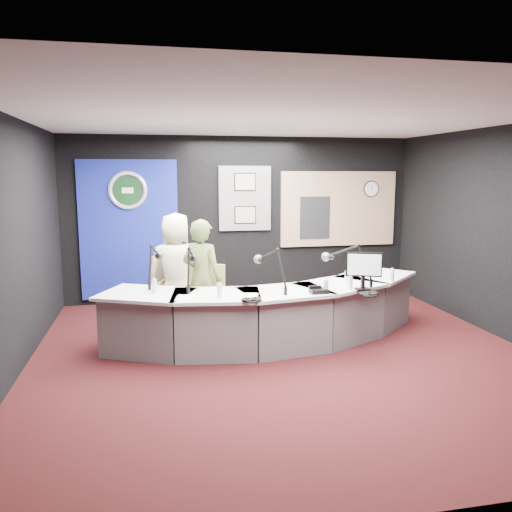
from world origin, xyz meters
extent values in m
plane|color=black|center=(0.00, 0.00, 0.00)|extent=(6.00, 6.00, 0.00)
cube|color=silver|center=(0.00, 0.00, 2.80)|extent=(6.00, 6.00, 0.02)
cube|color=black|center=(0.00, 3.00, 1.40)|extent=(6.00, 0.02, 2.80)
cube|color=black|center=(0.00, -3.00, 1.40)|extent=(6.00, 0.02, 2.80)
cube|color=black|center=(-3.00, 0.00, 1.40)|extent=(0.02, 6.00, 2.80)
cube|color=navy|center=(-1.90, 2.97, 1.25)|extent=(1.60, 0.05, 2.30)
torus|color=silver|center=(-1.90, 2.93, 1.90)|extent=(0.63, 0.07, 0.63)
cylinder|color=black|center=(-1.90, 2.94, 1.90)|extent=(0.48, 0.01, 0.48)
cube|color=slate|center=(0.05, 2.97, 1.75)|extent=(0.90, 0.04, 1.10)
cube|color=gray|center=(0.05, 2.94, 2.03)|extent=(0.34, 0.02, 0.27)
cube|color=gray|center=(0.05, 2.94, 1.47)|extent=(0.34, 0.02, 0.27)
cube|color=tan|center=(1.75, 2.97, 1.55)|extent=(2.12, 0.06, 1.32)
cube|color=beige|center=(1.75, 2.96, 1.55)|extent=(2.00, 0.02, 1.20)
cube|color=black|center=(1.30, 2.94, 1.40)|extent=(0.55, 0.02, 0.75)
cylinder|color=white|center=(2.35, 2.94, 1.90)|extent=(0.28, 0.01, 0.28)
cube|color=slate|center=(-1.32, 1.73, 0.62)|extent=(0.50, 0.28, 0.70)
imported|color=#FEF8CB|center=(-1.21, 1.50, 0.82)|extent=(0.82, 0.56, 1.64)
imported|color=#60703B|center=(-0.90, 0.94, 0.79)|extent=(0.69, 0.65, 1.59)
cube|color=black|center=(1.00, 0.08, 1.07)|extent=(0.38, 0.17, 0.27)
cube|color=black|center=(0.42, 0.03, 0.78)|extent=(0.21, 0.17, 0.05)
torus|color=black|center=(0.96, -0.20, 0.77)|extent=(0.24, 0.24, 0.04)
torus|color=black|center=(-0.46, -0.20, 0.77)|extent=(0.21, 0.21, 0.04)
cube|color=white|center=(-1.18, 0.10, 0.75)|extent=(0.26, 0.33, 0.00)
cube|color=white|center=(-0.44, 0.03, 0.75)|extent=(0.28, 0.35, 0.00)
camera|label=1|loc=(-1.53, -5.73, 2.17)|focal=36.00mm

